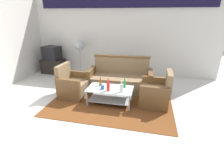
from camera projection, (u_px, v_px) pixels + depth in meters
name	position (u px, v px, depth m)	size (l,w,h in m)	color
ground_plane	(98.00, 117.00, 3.68)	(14.00, 14.00, 0.00)	silver
wall_back	(122.00, 33.00, 5.94)	(6.52, 0.19, 2.80)	silver
rug	(112.00, 100.00, 4.40)	(2.99, 2.22, 0.01)	brown
couch	(120.00, 80.00, 4.93)	(1.82, 0.80, 0.96)	#7F6647
armchair_left	(73.00, 86.00, 4.60)	(0.75, 0.80, 0.85)	#7F6647
armchair_right	(156.00, 93.00, 4.15)	(0.72, 0.78, 0.85)	#7F6647
coffee_table	(110.00, 94.00, 4.17)	(1.10, 0.60, 0.40)	silver
bottle_red	(108.00, 86.00, 3.95)	(0.07, 0.07, 0.31)	red
bottle_clear	(121.00, 88.00, 3.91)	(0.08, 0.08, 0.27)	silver
bottle_green	(125.00, 84.00, 4.14)	(0.06, 0.06, 0.25)	#2D8C38
bottle_brown	(100.00, 82.00, 4.26)	(0.06, 0.06, 0.22)	brown
cup	(102.00, 87.00, 4.06)	(0.08, 0.08, 0.10)	#2659A5
tv_stand	(54.00, 66.00, 6.43)	(0.80, 0.50, 0.52)	black
television	(52.00, 53.00, 6.26)	(0.68, 0.55, 0.48)	black
pedestal_fan	(80.00, 47.00, 5.99)	(0.36, 0.36, 1.27)	#2D2D33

